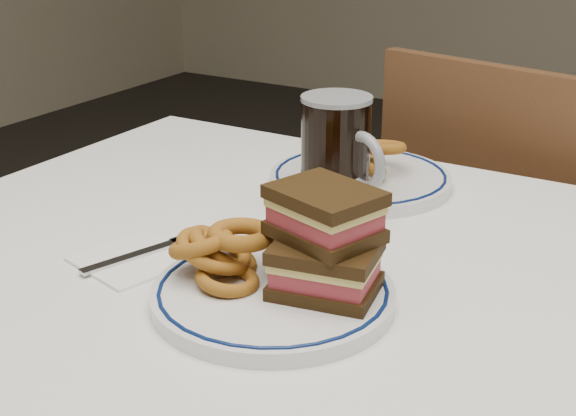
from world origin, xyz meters
The scene contains 10 objects.
dining_table centered at (0.00, 0.00, 0.64)m, with size 1.27×0.87×0.75m.
chair_far centered at (-0.03, 0.68, 0.48)m, with size 0.49×0.49×0.89m.
main_plate centered at (-0.07, -0.11, 0.76)m, with size 0.26×0.26×0.02m.
reuben_sandwich centered at (-0.02, -0.08, 0.82)m, with size 0.13×0.12×0.11m.
onion_rings_main centered at (-0.13, -0.10, 0.80)m, with size 0.12×0.11×0.08m.
ketchup_ramekin centered at (-0.07, -0.01, 0.78)m, with size 0.05×0.05×0.03m.
beer_mug centered at (-0.13, 0.16, 0.83)m, with size 0.14×0.09×0.16m.
far_plate centered at (-0.14, 0.27, 0.76)m, with size 0.27×0.27×0.02m.
onion_rings_far centered at (-0.15, 0.27, 0.79)m, with size 0.12×0.13×0.08m.
napkin_fork centered at (-0.26, -0.10, 0.75)m, with size 0.14×0.16×0.01m.
Camera 1 is at (0.33, -0.75, 1.16)m, focal length 50.00 mm.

